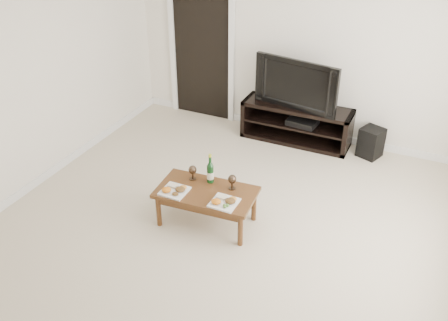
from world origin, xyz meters
The scene contains 13 objects.
floor centered at (0.00, 0.00, 0.00)m, with size 5.50×5.50×0.00m, color beige.
back_wall centered at (0.00, 2.77, 1.30)m, with size 5.00×0.04×2.60m, color white.
doorway centered at (-1.55, 2.73, 1.02)m, with size 0.90×0.02×2.05m, color black.
media_console centered at (0.04, 2.50, 0.28)m, with size 1.53×0.45×0.55m, color black.
television centered at (0.04, 2.50, 0.90)m, with size 1.20×0.16×0.69m, color black.
av_receiver centered at (0.14, 2.48, 0.33)m, with size 0.40×0.30×0.08m, color black.
subwoofer centered at (1.09, 2.51, 0.21)m, with size 0.27×0.27×0.41m, color black.
coffee_table centered at (-0.26, 0.28, 0.21)m, with size 1.06×0.58×0.42m, color #542E17.
plate_left centered at (-0.56, 0.12, 0.45)m, with size 0.27×0.27×0.07m, color white.
plate_right centered at (0.01, 0.15, 0.45)m, with size 0.27×0.27×0.07m, color white.
wine_bottle centered at (-0.29, 0.45, 0.59)m, with size 0.07×0.07×0.35m, color #0E3514.
goblet_left centered at (-0.50, 0.42, 0.51)m, with size 0.09×0.09×0.17m, color #3D2E21, non-canonical shape.
goblet_right centered at (-0.02, 0.43, 0.51)m, with size 0.09×0.09×0.17m, color #3D2E21, non-canonical shape.
Camera 1 is at (1.77, -3.63, 3.44)m, focal length 40.00 mm.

